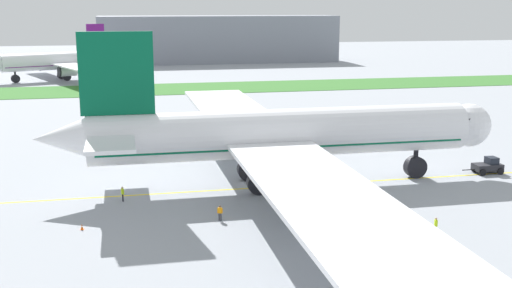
{
  "coord_description": "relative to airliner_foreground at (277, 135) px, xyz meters",
  "views": [
    {
      "loc": [
        -16.97,
        -74.6,
        21.91
      ],
      "look_at": [
        0.09,
        5.18,
        4.14
      ],
      "focal_mm": 44.71,
      "sensor_mm": 36.0,
      "label": 1
    }
  ],
  "objects": [
    {
      "name": "ground_crew_wingwalker_starboard",
      "position": [
        -8.9,
        -11.6,
        -5.48
      ],
      "size": [
        0.54,
        0.4,
        1.65
      ],
      "color": "black",
      "rests_on": "ground"
    },
    {
      "name": "terminal_building",
      "position": [
        20.22,
        176.51,
        2.52
      ],
      "size": [
        92.62,
        20.0,
        18.0
      ],
      "primitive_type": "cube",
      "color": "gray",
      "rests_on": "ground"
    },
    {
      "name": "ground_crew_wingwalker_port",
      "position": [
        -18.74,
        -2.66,
        -5.41
      ],
      "size": [
        0.34,
        0.61,
        1.76
      ],
      "color": "black",
      "rests_on": "ground"
    },
    {
      "name": "ground_plane",
      "position": [
        -1.46,
        0.54,
        -6.48
      ],
      "size": [
        600.0,
        600.0,
        0.0
      ],
      "primitive_type": "plane",
      "color": "#9399A0",
      "rests_on": "ground"
    },
    {
      "name": "ground_crew_marshaller_front",
      "position": [
        11.12,
        -19.98,
        -5.44
      ],
      "size": [
        0.37,
        0.58,
        1.71
      ],
      "color": "black",
      "rests_on": "ground"
    },
    {
      "name": "traffic_cone_port_wing",
      "position": [
        -22.83,
        -11.39,
        -6.2
      ],
      "size": [
        0.36,
        0.36,
        0.58
      ],
      "color": "#F2590C",
      "rests_on": "ground"
    },
    {
      "name": "pushback_tug",
      "position": [
        29.12,
        -0.02,
        -5.5
      ],
      "size": [
        5.5,
        2.43,
        2.17
      ],
      "color": "#26262B",
      "rests_on": "ground"
    },
    {
      "name": "airliner_foreground",
      "position": [
        0.0,
        0.0,
        0.0
      ],
      "size": [
        57.1,
        90.06,
        19.08
      ],
      "color": "white",
      "rests_on": "ground"
    },
    {
      "name": "parked_airliner_far_centre",
      "position": [
        -36.72,
        124.7,
        -0.91
      ],
      "size": [
        37.82,
        58.57,
        16.46
      ],
      "color": "white",
      "rests_on": "ground"
    },
    {
      "name": "grass_median_strip",
      "position": [
        -1.46,
        96.97,
        -6.43
      ],
      "size": [
        320.0,
        24.0,
        0.1
      ],
      "primitive_type": "cube",
      "color": "#38722D",
      "rests_on": "ground"
    },
    {
      "name": "apron_taxi_line",
      "position": [
        -1.46,
        -0.49,
        -6.48
      ],
      "size": [
        280.0,
        0.36,
        0.01
      ],
      "primitive_type": "cube",
      "color": "yellow",
      "rests_on": "ground"
    }
  ]
}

